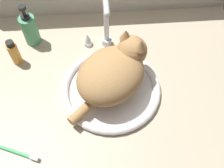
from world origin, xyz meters
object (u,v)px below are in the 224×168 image
at_px(cat, 116,71).
at_px(amber_bottle, 14,53).
at_px(soap_pump_bottle, 30,29).
at_px(toothbrush, 15,152).
at_px(faucet, 108,30).
at_px(sink_basin, 112,88).

distance_m(cat, amber_bottle, 0.39).
relative_size(soap_pump_bottle, toothbrush, 1.13).
bearing_deg(faucet, amber_bottle, -170.00).
bearing_deg(faucet, soap_pump_bottle, 172.46).
distance_m(sink_basin, cat, 0.09).
bearing_deg(sink_basin, toothbrush, -146.73).
distance_m(sink_basin, soap_pump_bottle, 0.39).
bearing_deg(toothbrush, faucet, 53.58).
distance_m(faucet, cat, 0.20).
bearing_deg(sink_basin, faucet, 90.00).
bearing_deg(amber_bottle, soap_pump_bottle, 63.28).
bearing_deg(cat, toothbrush, -146.26).
bearing_deg(faucet, sink_basin, -90.00).
relative_size(faucet, amber_bottle, 2.02).
xyz_separation_m(cat, soap_pump_bottle, (-0.31, 0.24, -0.03)).
relative_size(amber_bottle, soap_pump_bottle, 0.61).
height_order(amber_bottle, soap_pump_bottle, soap_pump_bottle).
distance_m(sink_basin, faucet, 0.23).
bearing_deg(cat, soap_pump_bottle, 141.79).
xyz_separation_m(faucet, amber_bottle, (-0.35, -0.06, -0.03)).
distance_m(amber_bottle, toothbrush, 0.36).
bearing_deg(sink_basin, cat, 43.71).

